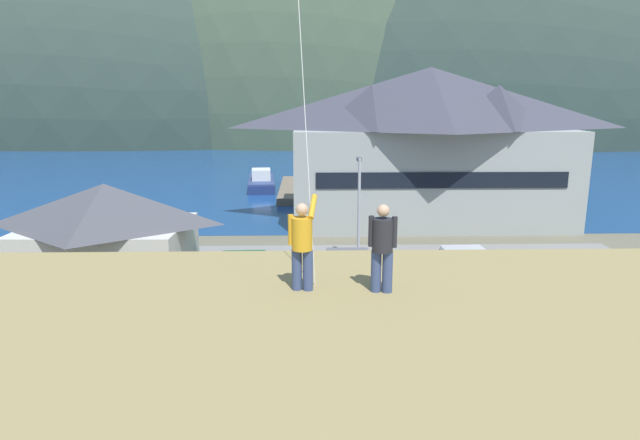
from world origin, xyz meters
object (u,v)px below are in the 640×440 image
object	(u,v)px
parked_car_mid_row_far	(618,314)
parking_light_pole	(359,204)
person_companion	(382,245)
parked_car_mid_row_near	(242,271)
wharf_dock	(296,189)
moored_boat_wharfside	(261,182)
person_kite_flyer	(302,243)
storage_shed_near_lot	(109,244)
parked_car_lone_by_shed	(346,268)
parked_car_front_row_red	(374,320)
parked_car_front_row_silver	(462,265)
parked_car_front_row_end	(233,312)
parked_car_back_row_right	(593,271)
parked_car_mid_row_center	(9,272)
harbor_lodge	(429,141)

from	to	relation	value
parked_car_mid_row_far	parking_light_pole	size ratio (longest dim) A/B	0.69
parking_light_pole	person_companion	bearing A→B (deg)	-94.21
parked_car_mid_row_far	parked_car_mid_row_near	distance (m)	16.52
parked_car_mid_row_far	parked_car_mid_row_near	world-z (taller)	same
wharf_dock	moored_boat_wharfside	bearing A→B (deg)	144.49
wharf_dock	person_kite_flyer	size ratio (longest dim) A/B	7.65
storage_shed_near_lot	parked_car_mid_row_far	size ratio (longest dim) A/B	1.81
parked_car_mid_row_far	parking_light_pole	world-z (taller)	parking_light_pole
parking_light_pole	person_kite_flyer	distance (m)	19.60
parked_car_lone_by_shed	parked_car_front_row_red	bearing A→B (deg)	-84.70
person_companion	parked_car_mid_row_near	bearing A→B (deg)	106.80
moored_boat_wharfside	parked_car_mid_row_near	size ratio (longest dim) A/B	2.03
parked_car_front_row_silver	parked_car_front_row_end	distance (m)	12.39
parked_car_front_row_silver	parked_car_mid_row_near	size ratio (longest dim) A/B	1.00
parked_car_mid_row_far	moored_boat_wharfside	bearing A→B (deg)	114.70
storage_shed_near_lot	moored_boat_wharfside	world-z (taller)	storage_shed_near_lot
storage_shed_near_lot	moored_boat_wharfside	distance (m)	33.43
parked_car_lone_by_shed	person_companion	bearing A→B (deg)	-91.73
moored_boat_wharfside	parked_car_back_row_right	bearing A→B (deg)	-59.19
wharf_dock	moored_boat_wharfside	world-z (taller)	moored_boat_wharfside
storage_shed_near_lot	parked_car_mid_row_center	distance (m)	6.26
parked_car_lone_by_shed	parked_car_back_row_right	bearing A→B (deg)	-3.23
parked_car_back_row_right	parked_car_front_row_silver	bearing A→B (deg)	170.12
parked_car_mid_row_center	parked_car_front_row_end	distance (m)	12.84
parked_car_front_row_red	parked_car_mid_row_far	xyz separation A→B (m)	(9.73, 0.40, 0.00)
harbor_lodge	storage_shed_near_lot	bearing A→B (deg)	-136.45
parked_car_lone_by_shed	wharf_dock	bearing A→B (deg)	96.11
person_kite_flyer	parked_car_back_row_right	bearing A→B (deg)	46.62
parked_car_mid_row_far	parked_car_lone_by_shed	bearing A→B (deg)	149.34
wharf_dock	parked_car_front_row_red	size ratio (longest dim) A/B	3.31
parked_car_mid_row_far	person_companion	world-z (taller)	person_companion
person_kite_flyer	parking_light_pole	bearing A→B (deg)	81.21
parked_car_front_row_end	person_kite_flyer	bearing A→B (deg)	-74.14
moored_boat_wharfside	parked_car_lone_by_shed	size ratio (longest dim) A/B	2.07
parked_car_mid_row_center	storage_shed_near_lot	bearing A→B (deg)	-18.18
storage_shed_near_lot	parking_light_pole	bearing A→B (deg)	25.10
parked_car_mid_row_far	parked_car_front_row_end	world-z (taller)	same
parked_car_mid_row_near	parked_car_back_row_right	distance (m)	17.31
parked_car_back_row_right	parked_car_mid_row_near	bearing A→B (deg)	178.91
storage_shed_near_lot	parked_car_mid_row_near	xyz separation A→B (m)	(5.72, 1.72, -1.90)
moored_boat_wharfside	parked_car_back_row_right	size ratio (longest dim) A/B	2.05
person_companion	parked_car_front_row_red	bearing A→B (deg)	83.37
storage_shed_near_lot	parked_car_mid_row_near	distance (m)	6.27
parked_car_mid_row_near	person_kite_flyer	distance (m)	16.61
storage_shed_near_lot	parked_car_front_row_silver	size ratio (longest dim) A/B	1.79
storage_shed_near_lot	wharf_dock	bearing A→B (deg)	75.56
parked_car_lone_by_shed	parked_car_mid_row_near	world-z (taller)	same
wharf_dock	parked_car_mid_row_center	world-z (taller)	parked_car_mid_row_center
parked_car_mid_row_near	person_kite_flyer	size ratio (longest dim) A/B	2.30
person_kite_flyer	wharf_dock	bearing A→B (deg)	91.32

